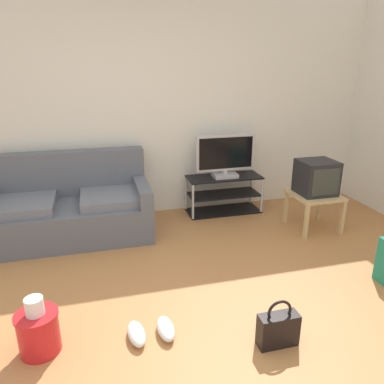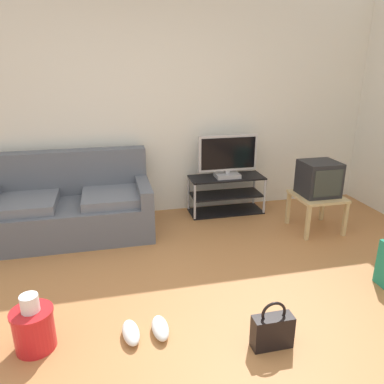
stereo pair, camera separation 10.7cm
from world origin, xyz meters
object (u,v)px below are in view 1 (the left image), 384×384
Objects in this scene: flat_tv at (225,157)px; side_table at (315,199)px; handbag at (278,328)px; cleaning_bucket at (38,329)px; tv_stand at (224,194)px; couch at (70,208)px; sneakers_pair at (151,331)px; crt_tv at (316,177)px.

flat_tv is 1.44× the size of side_table.
flat_tv reaches higher than handbag.
cleaning_bucket is at bearing -155.56° from side_table.
handbag is (-0.46, -2.44, -0.11)m from tv_stand.
couch is 4.90× the size of handbag.
handbag is 1.63m from cleaning_bucket.
couch is 4.21× the size of cleaning_bucket.
sneakers_pair is (-1.30, -2.11, -0.71)m from flat_tv.
side_table is at bearing -41.65° from tv_stand.
cleaning_bucket is (-0.14, -1.86, -0.15)m from couch.
crt_tv is 2.62m from sneakers_pair.
tv_stand is 2.65× the size of handbag.
flat_tv is at bearing -90.00° from tv_stand.
tv_stand is at bearing 6.49° from couch.
tv_stand is 1.19m from crt_tv.
couch is at bearing -173.51° from tv_stand.
tv_stand is 2.28× the size of cleaning_bucket.
flat_tv reaches higher than tv_stand.
couch is at bearing -174.17° from flat_tv.
crt_tv is 1.13× the size of handbag.
crt_tv is at bearing 52.28° from handbag.
flat_tv reaches higher than side_table.
side_table is (2.76, -0.54, 0.04)m from couch.
side_table reaches higher than handbag.
side_table reaches higher than cleaning_bucket.
sneakers_pair is (-2.15, -1.39, -0.58)m from crt_tv.
crt_tv is at bearing -41.04° from tv_stand.
sneakers_pair is at bearing -72.20° from couch.
couch is 4.35× the size of crt_tv.
flat_tv is at bearing 139.20° from side_table.
side_table is (0.85, -0.74, -0.39)m from flat_tv.
tv_stand reaches higher than side_table.
tv_stand is 2.92m from cleaning_bucket.
couch is 2.82m from side_table.
flat_tv is 1.19m from side_table.
side_table is (0.85, -0.76, 0.12)m from tv_stand.
couch is 1.85× the size of tv_stand.
side_table is at bearing -40.80° from flat_tv.
cleaning_bucket reaches higher than sneakers_pair.
side_table is at bearing -11.09° from couch.
couch is 1.87m from cleaning_bucket.
tv_stand reaches higher than sneakers_pair.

